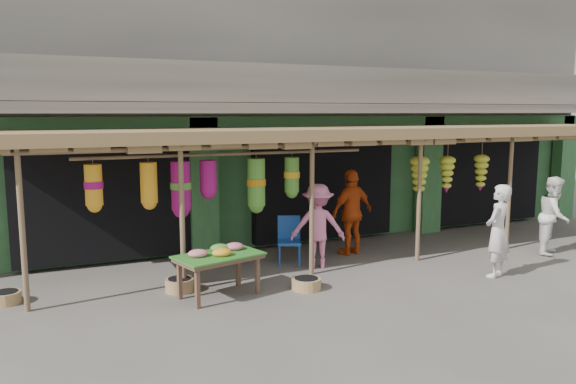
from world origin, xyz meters
name	(u,v)px	position (x,y,z in m)	size (l,w,h in m)	color
ground	(372,263)	(0.00, 0.00, 0.00)	(80.00, 80.00, 0.00)	#514C47
building	(279,103)	(0.00, 4.87, 3.37)	(16.40, 6.80, 7.00)	gray
awning	(348,138)	(-0.15, 0.80, 2.57)	(14.00, 2.70, 2.79)	brown
flower_table	(219,256)	(-3.51, -0.71, 0.69)	(1.59, 1.18, 0.85)	brown
blue_chair	(289,237)	(-1.57, 0.69, 0.55)	(0.62, 0.62, 0.99)	#184AA1
basket_left	(6,298)	(-6.82, 0.35, 0.10)	(0.47, 0.47, 0.20)	brown
basket_mid	(306,284)	(-2.00, -1.00, 0.10)	(0.52, 0.52, 0.20)	#A17F48
basket_right	(180,285)	(-4.08, -0.20, 0.11)	(0.50, 0.50, 0.23)	#976A46
person_front	(498,231)	(1.66, -1.76, 0.89)	(0.65, 0.42, 1.77)	silver
person_right	(554,215)	(4.08, -0.95, 0.86)	(0.84, 0.65, 1.72)	white
person_vendor	(352,212)	(0.00, 0.83, 0.94)	(1.10, 0.46, 1.89)	#CC4713
person_shopper	(318,226)	(-1.15, 0.23, 0.85)	(1.09, 0.63, 1.69)	pink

